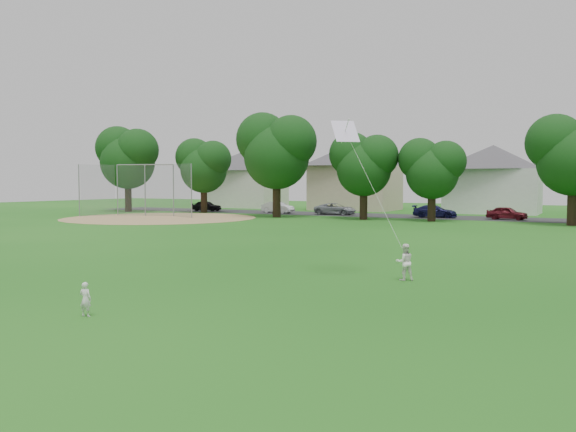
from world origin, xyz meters
The scene contains 10 objects.
ground centered at (0.00, 0.00, 0.00)m, with size 160.00×160.00×0.00m, color #175613.
street centered at (0.00, 42.00, 0.01)m, with size 90.00×7.00×0.01m, color #2D2D30.
dirt_infield centered at (-26.00, 28.00, 0.01)m, with size 18.00×18.00×0.02m, color #9E7F51.
toddler centered at (-0.97, -2.86, 0.43)m, with size 0.31×0.20×0.86m, color silver.
older_boy centered at (4.33, 5.89, 0.62)m, with size 0.60×0.47×1.24m, color white.
kite centered at (3.32, 5.71, 2.97)m, with size 1.65×1.23×4.78m.
baseball_backstop centered at (-29.63, 29.51, 2.57)m, with size 11.32×4.54×5.13m.
tree_row centered at (0.89, 35.76, 6.19)m, with size 84.52×9.07×10.72m.
parked_cars centered at (0.68, 41.00, 0.61)m, with size 63.61×2.17×1.26m.
house_row centered at (0.41, 52.00, 4.99)m, with size 77.98×13.99×10.30m.
Camera 1 is at (9.88, -12.35, 3.25)m, focal length 35.00 mm.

